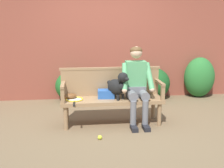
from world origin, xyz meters
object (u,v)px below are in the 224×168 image
(tennis_racket, at_px, (74,100))
(sports_bag, at_px, (106,94))
(tennis_ball, at_px, (100,137))
(baseball_glove, at_px, (70,96))
(dog_on_bench, at_px, (118,85))
(garden_bench, at_px, (112,102))
(person_seated, at_px, (136,82))

(tennis_racket, distance_m, sports_bag, 0.55)
(tennis_ball, bearing_deg, tennis_racket, 120.43)
(baseball_glove, relative_size, tennis_ball, 3.33)
(dog_on_bench, xyz_separation_m, baseball_glove, (-0.80, 0.13, -0.19))
(sports_bag, relative_size, tennis_ball, 4.24)
(dog_on_bench, distance_m, baseball_glove, 0.83)
(baseball_glove, height_order, sports_bag, sports_bag)
(baseball_glove, height_order, tennis_ball, baseball_glove)
(baseball_glove, bearing_deg, sports_bag, -7.32)
(garden_bench, xyz_separation_m, sports_bag, (-0.09, 0.05, 0.13))
(baseball_glove, relative_size, sports_bag, 0.79)
(dog_on_bench, xyz_separation_m, tennis_racket, (-0.73, 0.02, -0.22))
(person_seated, xyz_separation_m, tennis_racket, (-1.05, -0.02, -0.26))
(garden_bench, xyz_separation_m, dog_on_bench, (0.09, -0.05, 0.29))
(baseball_glove, xyz_separation_m, sports_bag, (0.61, -0.02, 0.03))
(tennis_ball, bearing_deg, person_seated, 43.73)
(baseball_glove, bearing_deg, garden_bench, -11.12)
(dog_on_bench, bearing_deg, person_seated, 7.04)
(garden_bench, distance_m, person_seated, 0.53)
(sports_bag, bearing_deg, baseball_glove, 178.03)
(tennis_racket, relative_size, sports_bag, 2.01)
(dog_on_bench, height_order, tennis_ball, dog_on_bench)
(sports_bag, xyz_separation_m, tennis_ball, (-0.17, -0.72, -0.49))
(dog_on_bench, xyz_separation_m, sports_bag, (-0.19, 0.11, -0.16))
(tennis_racket, relative_size, baseball_glove, 2.56)
(person_seated, distance_m, baseball_glove, 1.15)
(dog_on_bench, bearing_deg, tennis_ball, -120.30)
(garden_bench, xyz_separation_m, baseball_glove, (-0.71, 0.07, 0.10))
(sports_bag, height_order, tennis_ball, sports_bag)
(tennis_ball, bearing_deg, baseball_glove, 121.10)
(person_seated, bearing_deg, garden_bench, 177.96)
(garden_bench, xyz_separation_m, tennis_racket, (-0.63, -0.04, 0.07))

